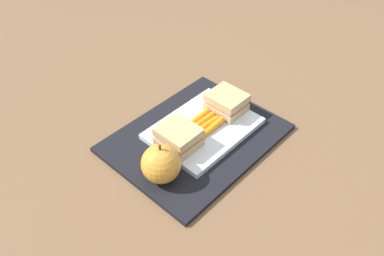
# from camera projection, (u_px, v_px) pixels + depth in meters

# --- Properties ---
(ground_plane) EXTENTS (2.40, 2.40, 0.00)m
(ground_plane) POSITION_uv_depth(u_px,v_px,m) (196.00, 139.00, 0.88)
(ground_plane) COLOR brown
(lunchbag_mat) EXTENTS (0.36, 0.28, 0.01)m
(lunchbag_mat) POSITION_uv_depth(u_px,v_px,m) (196.00, 138.00, 0.87)
(lunchbag_mat) COLOR black
(lunchbag_mat) RESTS_ON ground_plane
(food_tray) EXTENTS (0.23, 0.17, 0.01)m
(food_tray) POSITION_uv_depth(u_px,v_px,m) (204.00, 128.00, 0.88)
(food_tray) COLOR white
(food_tray) RESTS_ON lunchbag_mat
(sandwich_half_left) EXTENTS (0.07, 0.08, 0.04)m
(sandwich_half_left) POSITION_uv_depth(u_px,v_px,m) (227.00, 102.00, 0.90)
(sandwich_half_left) COLOR tan
(sandwich_half_left) RESTS_ON food_tray
(sandwich_half_right) EXTENTS (0.07, 0.08, 0.04)m
(sandwich_half_right) POSITION_uv_depth(u_px,v_px,m) (179.00, 137.00, 0.82)
(sandwich_half_right) COLOR tan
(sandwich_half_right) RESTS_ON food_tray
(carrot_sticks_bundle) EXTENTS (0.08, 0.06, 0.02)m
(carrot_sticks_bundle) POSITION_uv_depth(u_px,v_px,m) (204.00, 124.00, 0.87)
(carrot_sticks_bundle) COLOR orange
(carrot_sticks_bundle) RESTS_ON food_tray
(apple) EXTENTS (0.08, 0.08, 0.09)m
(apple) POSITION_uv_depth(u_px,v_px,m) (161.00, 164.00, 0.75)
(apple) COLOR gold
(apple) RESTS_ON lunchbag_mat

